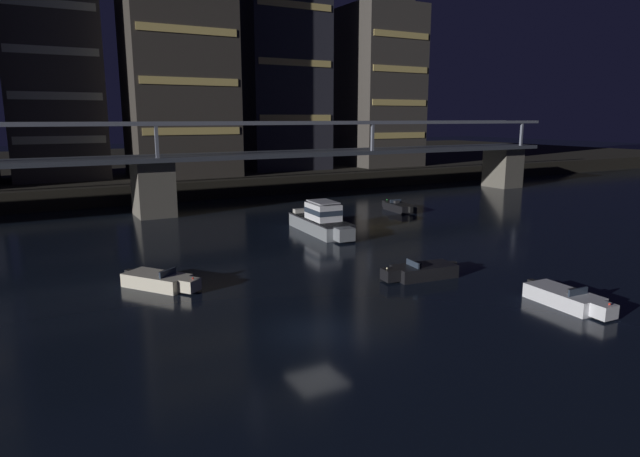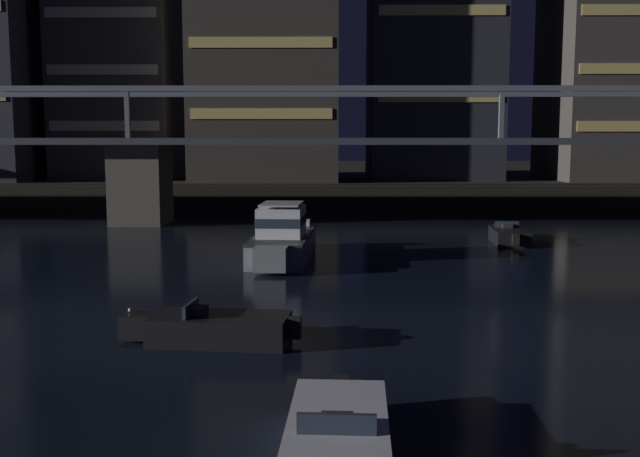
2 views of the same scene
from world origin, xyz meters
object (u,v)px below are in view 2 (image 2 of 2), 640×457
river_bridge (140,158)px  speedboat_near_right (508,235)px  speedboat_mid_center (338,441)px  speedboat_mid_left (213,328)px  tower_west_tall (119,48)px  tower_east_low (611,47)px  tower_central (265,15)px  cabin_cruiser_near_left (282,238)px

river_bridge → speedboat_near_right: river_bridge is taller
speedboat_mid_center → speedboat_near_right: bearing=70.2°
river_bridge → speedboat_mid_left: size_ratio=19.87×
tower_west_tall → speedboat_near_right: size_ratio=4.91×
river_bridge → tower_east_low: bearing=25.0°
speedboat_mid_left → speedboat_mid_center: same height
speedboat_mid_left → river_bridge: bearing=107.9°
river_bridge → speedboat_near_right: 25.70m
river_bridge → tower_central: (7.52, 16.61, 12.62)m
tower_west_tall → speedboat_mid_left: (16.90, -51.14, -14.48)m
tower_east_low → cabin_cruiser_near_left: (-28.85, -34.00, -13.55)m
river_bridge → speedboat_mid_left: 32.08m
speedboat_near_right → speedboat_mid_left: (-13.70, -20.70, 0.00)m
tower_west_tall → cabin_cruiser_near_left: size_ratio=2.78×
river_bridge → speedboat_mid_center: 40.49m
tower_east_low → speedboat_near_right: tower_east_low is taller
river_bridge → cabin_cruiser_near_left: bearing=-54.8°
tower_east_low → speedboat_mid_center: (-26.52, -56.60, -14.18)m
tower_east_low → speedboat_near_right: size_ratio=4.80×
cabin_cruiser_near_left → tower_west_tall: bearing=116.4°
tower_east_low → speedboat_mid_left: bearing=-121.5°
speedboat_near_right → river_bridge: bearing=157.8°
river_bridge → speedboat_mid_left: (9.77, -30.27, -4.18)m
tower_west_tall → speedboat_near_right: (30.61, -30.44, -14.48)m
cabin_cruiser_near_left → speedboat_mid_center: 22.73m
tower_central → speedboat_mid_center: bearing=-84.0°
speedboat_near_right → tower_west_tall: bearing=135.2°
speedboat_mid_left → tower_east_low: bearing=58.5°
speedboat_near_right → speedboat_mid_left: size_ratio=1.00×
tower_central → speedboat_mid_left: bearing=-87.2°
tower_central → tower_east_low: bearing=3.5°
speedboat_mid_left → tower_central: bearing=92.8°
tower_west_tall → tower_east_low: (46.87, -2.30, -0.30)m
tower_central → speedboat_mid_left: size_ratio=5.80×
cabin_cruiser_near_left → speedboat_mid_left: bearing=-94.3°
tower_west_tall → cabin_cruiser_near_left: tower_west_tall is taller
tower_west_tall → speedboat_near_right: bearing=-44.8°
tower_east_low → speedboat_mid_left: 59.03m
speedboat_near_right → tower_central: bearing=121.4°
tower_central → speedboat_mid_left: 49.85m
river_bridge → cabin_cruiser_near_left: size_ratio=11.24×
tower_central → cabin_cruiser_near_left: bearing=-84.0°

